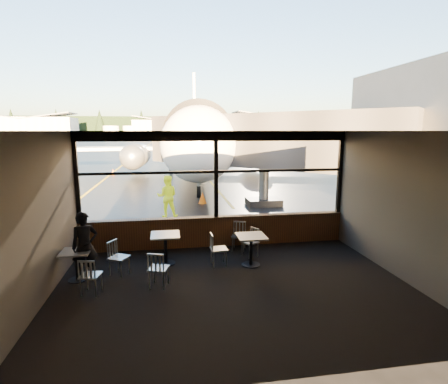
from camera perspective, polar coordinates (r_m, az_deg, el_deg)
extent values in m
plane|color=black|center=(130.28, -8.70, 8.32)|extent=(520.00, 520.00, 0.00)
cube|color=black|center=(8.15, 1.78, -15.39)|extent=(8.00, 6.00, 0.01)
cube|color=#38332D|center=(7.37, 1.92, 9.97)|extent=(8.00, 6.00, 0.04)
cube|color=#4E473E|center=(7.87, -28.16, -4.08)|extent=(0.04, 6.00, 3.50)
cube|color=#4E473E|center=(9.20, 27.12, -2.10)|extent=(0.04, 6.00, 3.50)
cube|color=#4E473E|center=(4.79, 8.89, -11.58)|extent=(8.00, 0.04, 3.50)
cube|color=#522F18|center=(10.77, -1.27, -6.49)|extent=(8.00, 0.28, 0.90)
cube|color=black|center=(10.33, -1.34, 9.14)|extent=(8.00, 0.18, 0.30)
cube|color=black|center=(10.61, -22.95, 2.15)|extent=(0.12, 0.12, 2.60)
cube|color=black|center=(10.41, -1.31, 2.79)|extent=(0.12, 0.12, 2.60)
cube|color=black|center=(11.62, 18.39, 3.04)|extent=(0.12, 0.12, 2.60)
cube|color=black|center=(10.39, -1.31, 3.34)|extent=(8.00, 0.10, 0.08)
imported|color=black|center=(8.93, -21.76, -8.23)|extent=(0.70, 0.58, 1.64)
imported|color=#BFF219|center=(14.42, -9.26, -0.70)|extent=(0.87, 0.70, 1.72)
cone|color=#FF6608|center=(17.04, -3.54, -0.95)|extent=(0.40, 0.40, 0.56)
cone|color=#EA5107|center=(29.66, -17.66, 3.15)|extent=(0.32, 0.32, 0.44)
cylinder|color=silver|center=(194.34, -17.93, 9.35)|extent=(8.00, 8.00, 6.00)
cylinder|color=silver|center=(193.12, -14.96, 9.49)|extent=(8.00, 8.00, 6.00)
cylinder|color=silver|center=(192.42, -11.96, 9.61)|extent=(8.00, 8.00, 6.00)
cube|color=black|center=(220.25, -9.01, 10.50)|extent=(360.00, 3.00, 12.00)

